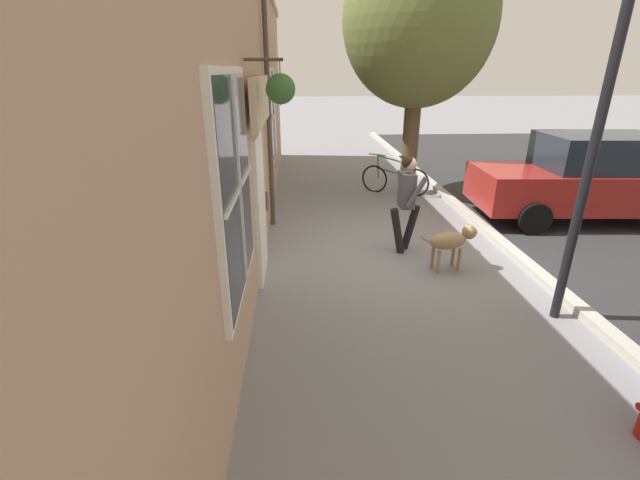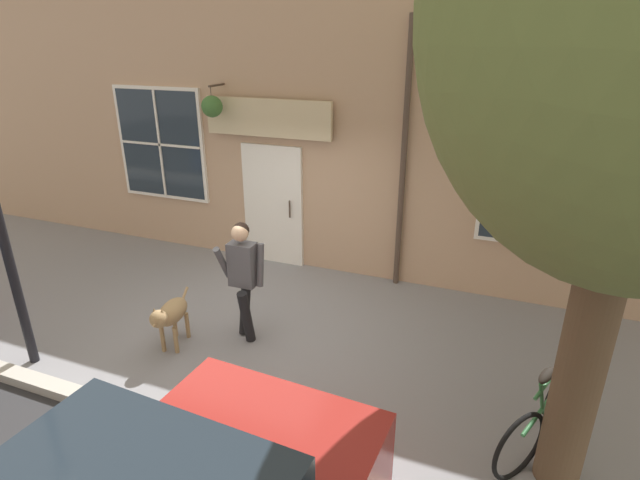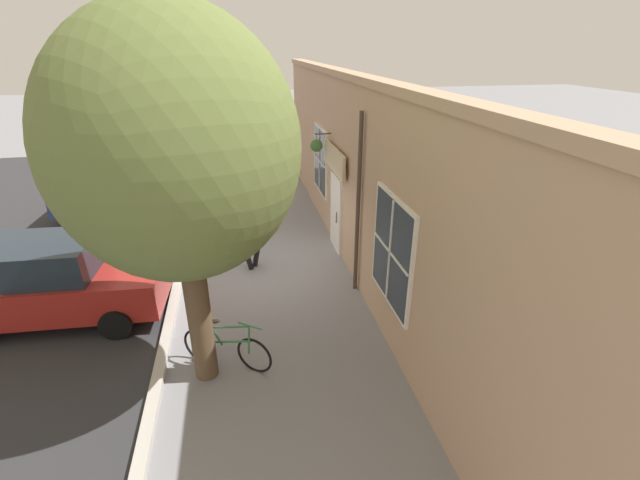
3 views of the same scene
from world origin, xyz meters
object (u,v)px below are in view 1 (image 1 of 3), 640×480
pedestrian_walking (407,196)px  parked_car_mid_block (588,178)px  street_tree_by_curb (420,23)px  dog_on_leash (452,240)px  street_lamp (628,2)px  leaning_bicycle (395,179)px

pedestrian_walking → parked_car_mid_block: size_ratio=0.37×
street_tree_by_curb → parked_car_mid_block: (3.11, -2.26, -3.00)m
dog_on_leash → street_lamp: 3.49m
parked_car_mid_block → street_lamp: street_lamp is taller
leaning_bicycle → pedestrian_walking: bearing=-99.7°
dog_on_leash → parked_car_mid_block: size_ratio=0.23×
dog_on_leash → parked_car_mid_block: parked_car_mid_block is taller
pedestrian_walking → street_lamp: bearing=-56.8°
leaning_bicycle → parked_car_mid_block: parked_car_mid_block is taller
dog_on_leash → leaning_bicycle: 4.41m
street_tree_by_curb → leaning_bicycle: 3.52m
street_tree_by_curb → street_lamp: bearing=-85.5°
pedestrian_walking → street_tree_by_curb: (0.98, 3.71, 2.90)m
pedestrian_walking → street_tree_by_curb: size_ratio=0.28×
street_tree_by_curb → pedestrian_walking: bearing=-104.8°
dog_on_leash → leaning_bicycle: leaning_bicycle is taller
street_tree_by_curb → street_lamp: (0.47, -5.93, -0.34)m
pedestrian_walking → street_lamp: 3.68m
street_tree_by_curb → parked_car_mid_block: size_ratio=1.34×
street_tree_by_curb → street_lamp: street_tree_by_curb is taller
street_lamp → leaning_bicycle: bearing=98.0°
leaning_bicycle → street_lamp: street_lamp is taller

